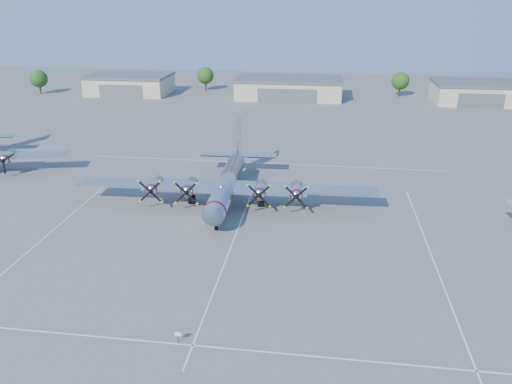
# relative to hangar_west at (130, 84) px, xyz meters

# --- Properties ---
(ground) EXTENTS (260.00, 260.00, 0.00)m
(ground) POSITION_rel_hangar_west_xyz_m (45.00, -81.96, -2.71)
(ground) COLOR #58585B
(ground) RESTS_ON ground
(parking_lines) EXTENTS (60.00, 50.08, 0.01)m
(parking_lines) POSITION_rel_hangar_west_xyz_m (45.00, -83.71, -2.71)
(parking_lines) COLOR silver
(parking_lines) RESTS_ON ground
(hangar_west) EXTENTS (22.60, 14.60, 5.40)m
(hangar_west) POSITION_rel_hangar_west_xyz_m (0.00, 0.00, 0.00)
(hangar_west) COLOR beige
(hangar_west) RESTS_ON ground
(hangar_center) EXTENTS (28.60, 14.60, 5.40)m
(hangar_center) POSITION_rel_hangar_west_xyz_m (45.00, -0.00, -0.00)
(hangar_center) COLOR beige
(hangar_center) RESTS_ON ground
(hangar_east) EXTENTS (20.60, 14.60, 5.40)m
(hangar_east) POSITION_rel_hangar_west_xyz_m (93.00, 0.00, 0.00)
(hangar_east) COLOR beige
(hangar_east) RESTS_ON ground
(tree_far_west) EXTENTS (4.80, 4.80, 6.64)m
(tree_far_west) POSITION_rel_hangar_west_xyz_m (-25.00, -3.96, 1.51)
(tree_far_west) COLOR #382619
(tree_far_west) RESTS_ON ground
(tree_west) EXTENTS (4.80, 4.80, 6.64)m
(tree_west) POSITION_rel_hangar_west_xyz_m (20.00, 8.04, 1.51)
(tree_west) COLOR #382619
(tree_west) RESTS_ON ground
(tree_east) EXTENTS (4.80, 4.80, 6.64)m
(tree_east) POSITION_rel_hangar_west_xyz_m (75.00, 6.04, 1.51)
(tree_east) COLOR #382619
(tree_east) RESTS_ON ground
(main_bomber_b29) EXTENTS (40.93, 28.76, 8.84)m
(main_bomber_b29) POSITION_rel_hangar_west_xyz_m (42.13, -73.51, -2.71)
(main_bomber_b29) COLOR silver
(main_bomber_b29) RESTS_ON ground
(info_placard) EXTENTS (0.53, 0.06, 1.01)m
(info_placard) POSITION_rel_hangar_west_xyz_m (43.75, -103.77, -2.00)
(info_placard) COLOR black
(info_placard) RESTS_ON ground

